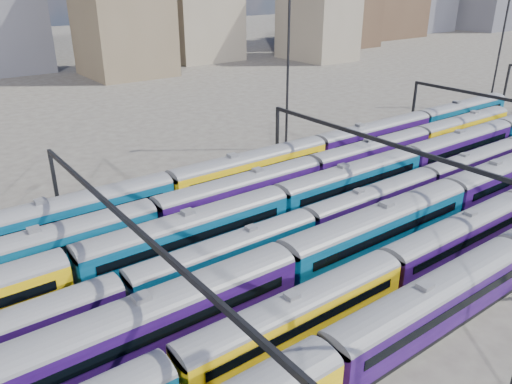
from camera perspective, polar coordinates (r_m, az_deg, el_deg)
ground at (r=50.92m, az=7.76°, el=-5.24°), size 500.00×500.00×0.00m
rake_0 at (r=39.17m, az=19.62°, el=-11.54°), size 146.42×3.06×5.15m
rake_1 at (r=49.64m, az=22.12°, el=-4.41°), size 136.67×2.86×4.80m
rake_2 at (r=40.75m, az=3.28°, el=-8.16°), size 136.33×3.32×5.61m
rake_3 at (r=61.70m, az=19.01°, el=1.38°), size 112.16×2.74×4.59m
rake_4 at (r=58.83m, az=10.88°, el=1.61°), size 150.80×3.15×5.31m
rake_5 at (r=50.13m, az=-11.59°, el=-2.51°), size 126.16×3.08×5.18m
rake_6 at (r=55.88m, az=-9.85°, el=0.61°), size 133.88×3.26×5.51m
gantry_1 at (r=37.87m, az=-14.12°, el=-4.83°), size 0.35×40.35×8.03m
gantry_2 at (r=55.20m, az=15.67°, el=4.11°), size 0.35×40.35×8.03m
mast_3 at (r=73.31m, az=3.70°, el=15.36°), size 1.40×0.50×25.60m
mast_5 at (r=110.15m, az=26.37°, el=15.82°), size 1.40×0.50×25.60m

